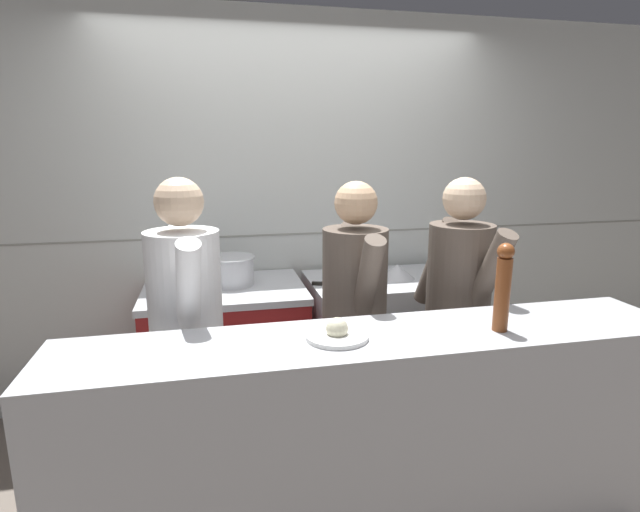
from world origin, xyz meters
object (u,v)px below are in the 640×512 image
object	(u,v)px
chefs_knife	(337,285)
chef_head_cook	(187,334)
chef_sous	(354,321)
pepper_mill	(503,286)
plated_dish_main	(337,333)
chef_line	(457,315)
oven_range	(227,357)
mixing_bowl_steel	(397,271)
stock_pot	(231,270)

from	to	relation	value
chefs_knife	chef_head_cook	size ratio (longest dim) A/B	0.22
chef_sous	chef_head_cook	bearing A→B (deg)	-176.29
chefs_knife	pepper_mill	world-z (taller)	pepper_mill
plated_dish_main	chef_sous	distance (m)	0.64
chef_sous	chef_line	distance (m)	0.54
pepper_mill	chef_line	bearing A→B (deg)	77.68
chef_sous	chef_line	size ratio (longest dim) A/B	0.99
oven_range	chef_line	world-z (taller)	chef_line
plated_dish_main	chef_line	bearing A→B (deg)	33.79
oven_range	mixing_bowl_steel	distance (m)	1.21
stock_pot	plated_dish_main	xyz separation A→B (m)	(0.34, -1.28, 0.05)
mixing_bowl_steel	chefs_knife	world-z (taller)	mixing_bowl_steel
oven_range	plated_dish_main	world-z (taller)	plated_dish_main
pepper_mill	chef_line	xyz separation A→B (m)	(0.13, 0.58, -0.33)
pepper_mill	chef_head_cook	world-z (taller)	chef_head_cook
stock_pot	chef_head_cook	bearing A→B (deg)	-107.21
plated_dish_main	chef_line	distance (m)	0.95
oven_range	pepper_mill	world-z (taller)	pepper_mill
chef_head_cook	chef_sous	bearing A→B (deg)	-3.97
chef_head_cook	mixing_bowl_steel	bearing A→B (deg)	20.79
stock_pot	plated_dish_main	size ratio (longest dim) A/B	1.21
chef_line	stock_pot	bearing A→B (deg)	133.56
chef_sous	chefs_knife	bearing A→B (deg)	84.45
chefs_knife	chef_line	distance (m)	0.78
mixing_bowl_steel	chef_sous	distance (m)	0.81
pepper_mill	chef_head_cook	distance (m)	1.39
chefs_knife	mixing_bowl_steel	bearing A→B (deg)	11.57
oven_range	plated_dish_main	distance (m)	1.42
chefs_knife	chef_sous	size ratio (longest dim) A/B	0.23
chef_head_cook	chef_sous	xyz separation A→B (m)	(0.81, 0.06, -0.02)
chef_head_cook	chefs_knife	bearing A→B (deg)	27.73
chef_sous	mixing_bowl_steel	bearing A→B (deg)	53.38
oven_range	stock_pot	bearing A→B (deg)	45.67
plated_dish_main	pepper_mill	world-z (taller)	pepper_mill
mixing_bowl_steel	chef_line	distance (m)	0.71
stock_pot	chef_head_cook	world-z (taller)	chef_head_cook
mixing_bowl_steel	plated_dish_main	size ratio (longest dim) A/B	0.93
plated_dish_main	chef_head_cook	world-z (taller)	chef_head_cook
chefs_knife	pepper_mill	bearing A→B (deg)	-73.13
chefs_knife	chef_head_cook	xyz separation A→B (m)	(-0.87, -0.62, -0.01)
chefs_knife	chef_line	size ratio (longest dim) A/B	0.23
stock_pot	chef_head_cook	distance (m)	0.81
pepper_mill	chef_sous	size ratio (longest dim) A/B	0.22
plated_dish_main	pepper_mill	size ratio (longest dim) A/B	0.69
pepper_mill	chef_head_cook	bearing A→B (deg)	155.12
chef_head_cook	stock_pot	bearing A→B (deg)	64.88
mixing_bowl_steel	pepper_mill	bearing A→B (deg)	-93.03
pepper_mill	chef_sous	world-z (taller)	chef_sous
oven_range	chef_head_cook	world-z (taller)	chef_head_cook
chefs_knife	oven_range	bearing A→B (deg)	171.81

